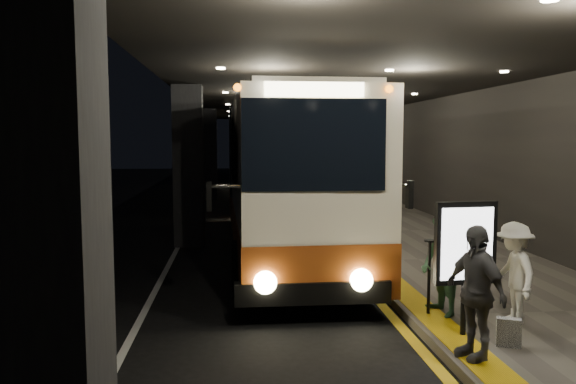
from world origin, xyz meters
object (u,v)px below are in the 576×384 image
stanchion_post (429,278)px  bag_polka (509,332)px  passenger_boarding (374,231)px  passenger_waiting_white (514,272)px  coach_third (252,155)px  passenger_waiting_green (443,266)px  coach_second (263,160)px  info_sign (466,246)px  coach_main (281,182)px  passenger_waiting_grey (475,292)px

stanchion_post → bag_polka: bearing=-67.5°
passenger_boarding → passenger_waiting_white: bearing=-170.0°
coach_third → passenger_waiting_green: coach_third is taller
coach_second → passenger_boarding: coach_second is taller
coach_second → bag_polka: (2.32, -20.23, -1.58)m
coach_third → passenger_waiting_green: 34.80m
coach_third → info_sign: 35.74m
coach_main → passenger_waiting_white: (3.03, -6.46, -0.91)m
passenger_waiting_white → stanchion_post: (-1.16, 0.49, -0.18)m
passenger_waiting_green → passenger_waiting_white: passenger_waiting_green is taller
coach_main → passenger_waiting_white: coach_main is taller
passenger_waiting_grey → stanchion_post: 1.82m
passenger_waiting_white → passenger_waiting_grey: (-1.20, -1.31, 0.09)m
coach_main → passenger_waiting_green: bearing=-72.4°
bag_polka → info_sign: 1.28m
coach_third → passenger_boarding: (1.73, -31.24, -0.78)m
passenger_waiting_white → info_sign: (-1.00, -0.50, 0.53)m
passenger_waiting_white → passenger_waiting_grey: bearing=-41.6°
coach_third → bag_polka: size_ratio=29.67×
coach_main → coach_second: bearing=87.9°
bag_polka → info_sign: info_sign is taller
coach_main → bag_polka: 7.97m
passenger_waiting_grey → bag_polka: passenger_waiting_grey is taller
stanchion_post → coach_main: bearing=107.4°
coach_second → passenger_waiting_white: 19.50m
passenger_boarding → bag_polka: bearing=-179.4°
info_sign → stanchion_post: 1.23m
passenger_waiting_green → info_sign: size_ratio=0.82×
passenger_boarding → passenger_waiting_green: size_ratio=1.00×
bag_polka → passenger_waiting_grey: bearing=-152.4°
passenger_waiting_green → stanchion_post: size_ratio=1.33×
passenger_waiting_green → stanchion_post: 0.29m
info_sign → passenger_waiting_green: bearing=82.4°
passenger_waiting_grey → info_sign: info_sign is taller
coach_main → coach_second: 12.80m
passenger_waiting_green → passenger_waiting_white: bearing=54.5°
passenger_waiting_green → coach_second: bearing=175.3°
coach_third → passenger_waiting_white: 35.31m
info_sign → bag_polka: bearing=-51.6°
coach_third → passenger_waiting_grey: 36.54m
coach_second → passenger_waiting_white: coach_second is taller
bag_polka → passenger_waiting_white: bearing=60.4°
passenger_waiting_grey → coach_second: bearing=166.7°
passenger_waiting_white → coach_main: bearing=-154.1°
coach_second → info_sign: coach_second is taller
passenger_boarding → passenger_waiting_green: bearing=177.1°
coach_main → passenger_boarding: coach_main is taller
passenger_boarding → coach_main: bearing=29.2°
coach_third → passenger_waiting_white: coach_third is taller
passenger_waiting_grey → passenger_waiting_green: bearing=154.3°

